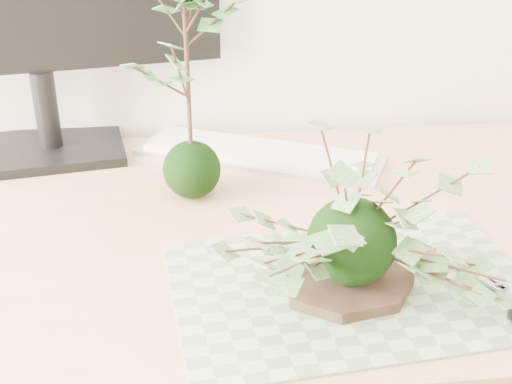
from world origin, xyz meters
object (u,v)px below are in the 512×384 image
Objects in this scene: keyboard at (259,154)px; maple_kokedama at (186,29)px; desk at (267,274)px; ivy_kokedama at (354,204)px.

maple_kokedama is at bearing -107.70° from keyboard.
maple_kokedama reaches higher than desk.
desk is at bearing -68.34° from keyboard.
desk is 0.38m from maple_kokedama.
keyboard is at bearing 47.35° from maple_kokedama.
ivy_kokedama is 0.86× the size of maple_kokedama.
ivy_kokedama reaches higher than desk.
ivy_kokedama is 0.73× the size of keyboard.
maple_kokedama is at bearing 123.04° from ivy_kokedama.
desk is at bearing 113.52° from ivy_kokedama.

